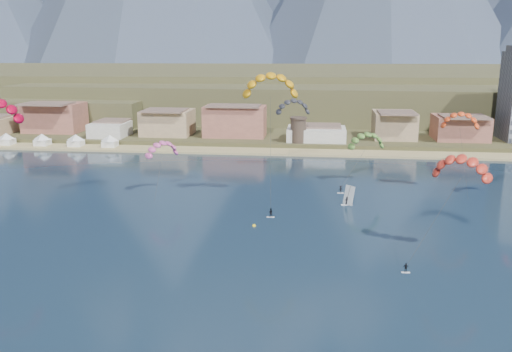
{
  "coord_description": "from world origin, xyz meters",
  "views": [
    {
      "loc": [
        11.41,
        -68.39,
        34.6
      ],
      "look_at": [
        0.0,
        32.0,
        10.0
      ],
      "focal_mm": 38.27,
      "sensor_mm": 36.0,
      "label": 1
    }
  ],
  "objects_px": {
    "kitesurfer_yellow": "(271,82)",
    "buoy": "(254,226)",
    "kitesurfer_green": "(366,138)",
    "windsurfer": "(348,199)",
    "kitesurfer_orange": "(462,163)",
    "watchtower": "(298,130)"
  },
  "relations": [
    {
      "from": "kitesurfer_green",
      "to": "windsurfer",
      "type": "distance_m",
      "value": 23.14
    },
    {
      "from": "windsurfer",
      "to": "kitesurfer_orange",
      "type": "bearing_deg",
      "value": -57.1
    },
    {
      "from": "kitesurfer_orange",
      "to": "kitesurfer_green",
      "type": "distance_m",
      "value": 47.55
    },
    {
      "from": "watchtower",
      "to": "kitesurfer_green",
      "type": "distance_m",
      "value": 49.68
    },
    {
      "from": "windsurfer",
      "to": "watchtower",
      "type": "bearing_deg",
      "value": 101.54
    },
    {
      "from": "kitesurfer_yellow",
      "to": "buoy",
      "type": "distance_m",
      "value": 31.51
    },
    {
      "from": "kitesurfer_yellow",
      "to": "kitesurfer_orange",
      "type": "bearing_deg",
      "value": -37.59
    },
    {
      "from": "kitesurfer_orange",
      "to": "watchtower",
      "type": "bearing_deg",
      "value": 108.21
    },
    {
      "from": "kitesurfer_green",
      "to": "windsurfer",
      "type": "xyz_separation_m",
      "value": [
        -5.23,
        -20.1,
        -10.2
      ]
    },
    {
      "from": "kitesurfer_orange",
      "to": "windsurfer",
      "type": "distance_m",
      "value": 33.9
    },
    {
      "from": "windsurfer",
      "to": "buoy",
      "type": "distance_m",
      "value": 25.07
    },
    {
      "from": "watchtower",
      "to": "kitesurfer_orange",
      "type": "height_order",
      "value": "kitesurfer_orange"
    },
    {
      "from": "kitesurfer_yellow",
      "to": "windsurfer",
      "type": "relative_size",
      "value": 6.88
    },
    {
      "from": "watchtower",
      "to": "kitesurfer_yellow",
      "type": "bearing_deg",
      "value": -93.28
    },
    {
      "from": "watchtower",
      "to": "buoy",
      "type": "distance_m",
      "value": 82.82
    },
    {
      "from": "buoy",
      "to": "kitesurfer_orange",
      "type": "bearing_deg",
      "value": -14.68
    },
    {
      "from": "watchtower",
      "to": "kitesurfer_orange",
      "type": "relative_size",
      "value": 0.43
    },
    {
      "from": "buoy",
      "to": "kitesurfer_green",
      "type": "bearing_deg",
      "value": 56.79
    },
    {
      "from": "kitesurfer_yellow",
      "to": "kitesurfer_green",
      "type": "xyz_separation_m",
      "value": [
        22.43,
        19.85,
        -15.13
      ]
    },
    {
      "from": "watchtower",
      "to": "buoy",
      "type": "height_order",
      "value": "watchtower"
    },
    {
      "from": "kitesurfer_yellow",
      "to": "kitesurfer_orange",
      "type": "relative_size",
      "value": 1.48
    },
    {
      "from": "kitesurfer_orange",
      "to": "windsurfer",
      "type": "relative_size",
      "value": 4.65
    }
  ]
}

